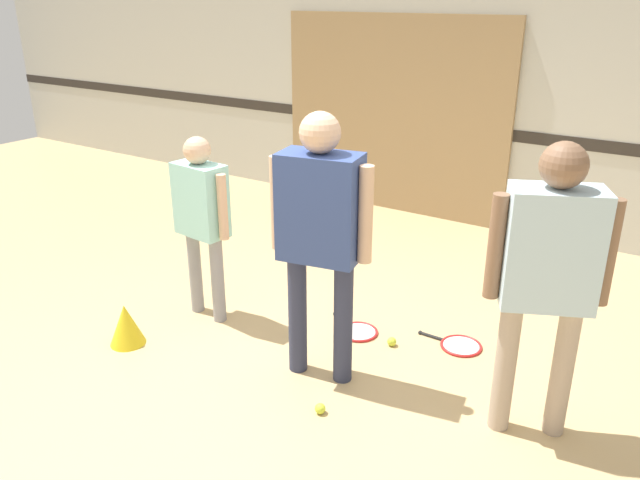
{
  "coord_description": "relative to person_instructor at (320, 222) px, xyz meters",
  "views": [
    {
      "loc": [
        2.21,
        -2.93,
        2.39
      ],
      "look_at": [
        0.24,
        0.05,
        0.97
      ],
      "focal_mm": 35.0,
      "sensor_mm": 36.0,
      "label": 1
    }
  ],
  "objects": [
    {
      "name": "ground_plane",
      "position": [
        -0.24,
        -0.05,
        -1.09
      ],
      "size": [
        16.0,
        16.0,
        0.0
      ],
      "primitive_type": "plane",
      "color": "tan"
    },
    {
      "name": "wall_back",
      "position": [
        -0.24,
        3.42,
        0.51
      ],
      "size": [
        16.0,
        0.07,
        3.2
      ],
      "color": "beige",
      "rests_on": "ground_plane"
    },
    {
      "name": "wall_panel",
      "position": [
        -1.23,
        3.36,
        0.0
      ],
      "size": [
        2.75,
        0.05,
        2.19
      ],
      "color": "#9E7F56",
      "rests_on": "ground_plane"
    },
    {
      "name": "person_instructor",
      "position": [
        0.0,
        0.0,
        0.0
      ],
      "size": [
        0.66,
        0.36,
        1.76
      ],
      "rotation": [
        0.0,
        0.0,
        0.19
      ],
      "color": "#2D334C",
      "rests_on": "ground_plane"
    },
    {
      "name": "person_student_left",
      "position": [
        -1.19,
        0.2,
        -0.2
      ],
      "size": [
        0.54,
        0.26,
        1.44
      ],
      "rotation": [
        0.0,
        0.0,
        -0.1
      ],
      "color": "gray",
      "rests_on": "ground_plane"
    },
    {
      "name": "person_student_right",
      "position": [
        1.32,
        0.19,
        -0.03
      ],
      "size": [
        0.6,
        0.44,
        1.72
      ],
      "rotation": [
        0.0,
        0.0,
        -2.7
      ],
      "color": "tan",
      "rests_on": "ground_plane"
    },
    {
      "name": "racket_spare_on_floor",
      "position": [
        -0.07,
        0.61,
        -1.08
      ],
      "size": [
        0.51,
        0.4,
        0.03
      ],
      "rotation": [
        0.0,
        0.0,
        2.7
      ],
      "color": "red",
      "rests_on": "ground_plane"
    },
    {
      "name": "racket_second_spare",
      "position": [
        0.65,
        0.84,
        -1.08
      ],
      "size": [
        0.5,
        0.31,
        0.03
      ],
      "rotation": [
        0.0,
        0.0,
        3.12
      ],
      "color": "red",
      "rests_on": "ground_plane"
    },
    {
      "name": "tennis_ball_near_instructor",
      "position": [
        0.24,
        -0.36,
        -1.06
      ],
      "size": [
        0.07,
        0.07,
        0.07
      ],
      "primitive_type": "sphere",
      "color": "#CCE038",
      "rests_on": "ground_plane"
    },
    {
      "name": "tennis_ball_by_spare_racket",
      "position": [
        0.24,
        0.58,
        -1.06
      ],
      "size": [
        0.07,
        0.07,
        0.07
      ],
      "primitive_type": "sphere",
      "color": "#CCE038",
      "rests_on": "ground_plane"
    },
    {
      "name": "training_cone",
      "position": [
        -1.39,
        -0.45,
        -0.93
      ],
      "size": [
        0.26,
        0.26,
        0.31
      ],
      "color": "yellow",
      "rests_on": "ground_plane"
    }
  ]
}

